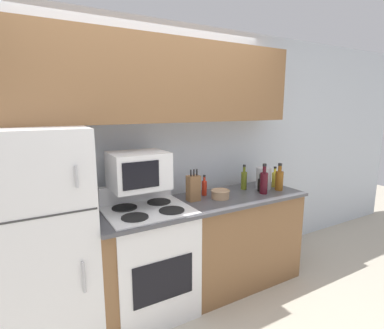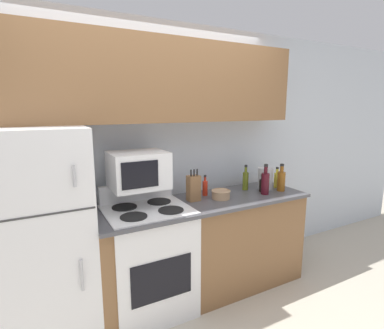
% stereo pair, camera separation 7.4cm
% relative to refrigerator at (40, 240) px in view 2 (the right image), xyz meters
% --- Properties ---
extents(ground_plane, '(12.00, 12.00, 0.00)m').
position_rel_refrigerator_xyz_m(ground_plane, '(1.01, -0.34, -0.82)').
color(ground_plane, beige).
extents(wall_back, '(8.00, 0.05, 2.55)m').
position_rel_refrigerator_xyz_m(wall_back, '(1.01, 0.37, 0.46)').
color(wall_back, silver).
rests_on(wall_back, ground_plane).
extents(lower_cabinets, '(2.03, 0.62, 0.93)m').
position_rel_refrigerator_xyz_m(lower_cabinets, '(1.37, -0.05, -0.35)').
color(lower_cabinets, brown).
rests_on(lower_cabinets, ground_plane).
extents(refrigerator, '(0.71, 0.70, 1.64)m').
position_rel_refrigerator_xyz_m(refrigerator, '(0.00, 0.00, 0.00)').
color(refrigerator, white).
rests_on(refrigerator, ground_plane).
extents(upper_cabinets, '(2.73, 0.34, 0.71)m').
position_rel_refrigerator_xyz_m(upper_cabinets, '(1.01, 0.18, 1.17)').
color(upper_cabinets, brown).
rests_on(upper_cabinets, refrigerator).
extents(stove, '(0.70, 0.60, 1.10)m').
position_rel_refrigerator_xyz_m(stove, '(0.80, -0.06, -0.33)').
color(stove, white).
rests_on(stove, ground_plane).
extents(microwave, '(0.46, 0.38, 0.30)m').
position_rel_refrigerator_xyz_m(microwave, '(0.77, 0.04, 0.44)').
color(microwave, white).
rests_on(microwave, stove).
extents(knife_block, '(0.11, 0.09, 0.29)m').
position_rel_refrigerator_xyz_m(knife_block, '(1.27, -0.02, 0.23)').
color(knife_block, brown).
rests_on(knife_block, lower_cabinets).
extents(bowl, '(0.18, 0.18, 0.08)m').
position_rel_refrigerator_xyz_m(bowl, '(1.52, -0.09, 0.15)').
color(bowl, tan).
rests_on(bowl, lower_cabinets).
extents(bottle_whiskey, '(0.08, 0.08, 0.28)m').
position_rel_refrigerator_xyz_m(bottle_whiskey, '(2.20, -0.16, 0.22)').
color(bottle_whiskey, brown).
rests_on(bottle_whiskey, lower_cabinets).
extents(bottle_cooking_spray, '(0.06, 0.06, 0.22)m').
position_rel_refrigerator_xyz_m(bottle_cooking_spray, '(2.26, -0.04, 0.20)').
color(bottle_cooking_spray, gold).
rests_on(bottle_cooking_spray, lower_cabinets).
extents(bottle_hot_sauce, '(0.05, 0.05, 0.20)m').
position_rel_refrigerator_xyz_m(bottle_hot_sauce, '(1.44, 0.07, 0.19)').
color(bottle_hot_sauce, red).
rests_on(bottle_hot_sauce, lower_cabinets).
extents(bottle_olive_oil, '(0.06, 0.06, 0.26)m').
position_rel_refrigerator_xyz_m(bottle_olive_oil, '(1.91, 0.05, 0.21)').
color(bottle_olive_oil, '#5B6619').
rests_on(bottle_olive_oil, lower_cabinets).
extents(bottle_soy_sauce, '(0.05, 0.05, 0.18)m').
position_rel_refrigerator_xyz_m(bottle_soy_sauce, '(2.01, -0.09, 0.18)').
color(bottle_soy_sauce, black).
rests_on(bottle_soy_sauce, lower_cabinets).
extents(bottle_wine_red, '(0.08, 0.08, 0.30)m').
position_rel_refrigerator_xyz_m(bottle_wine_red, '(1.98, -0.17, 0.23)').
color(bottle_wine_red, '#470F19').
rests_on(bottle_wine_red, lower_cabinets).
extents(kettle, '(0.15, 0.15, 0.25)m').
position_rel_refrigerator_xyz_m(kettle, '(2.11, -0.02, 0.22)').
color(kettle, '#B7B7BC').
rests_on(kettle, lower_cabinets).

